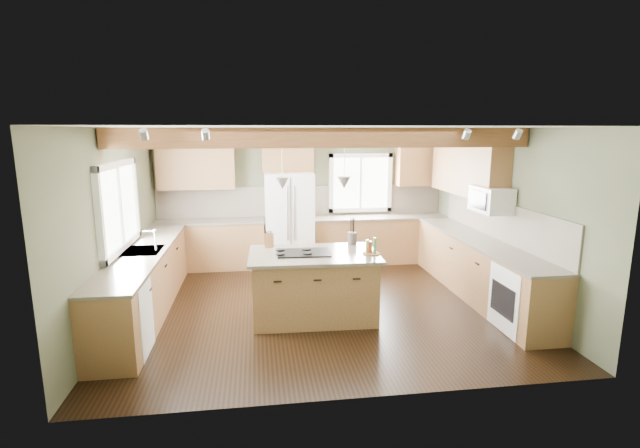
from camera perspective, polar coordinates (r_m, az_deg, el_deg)
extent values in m
plane|color=black|center=(7.04, 0.03, -9.93)|extent=(5.60, 5.60, 0.00)
plane|color=silver|center=(6.56, 0.03, 11.75)|extent=(5.60, 5.60, 0.00)
plane|color=#4A4F38|center=(9.13, -2.14, 3.44)|extent=(5.60, 0.00, 5.60)
plane|color=#4A4F38|center=(6.88, -23.73, -0.12)|extent=(0.00, 5.00, 5.00)
plane|color=#4A4F38|center=(7.58, 21.48, 1.04)|extent=(0.00, 5.00, 5.00)
cube|color=#562E18|center=(6.14, 0.59, 10.57)|extent=(5.55, 0.26, 0.26)
cube|color=#562E18|center=(8.94, -2.14, 11.24)|extent=(5.55, 0.20, 0.10)
cube|color=brown|center=(9.13, -2.13, 2.86)|extent=(5.58, 0.03, 0.58)
cube|color=brown|center=(7.64, 21.15, 0.44)|extent=(0.03, 3.70, 0.58)
cube|color=brown|center=(8.99, -13.34, -2.57)|extent=(2.02, 0.60, 0.88)
cube|color=#51483B|center=(8.90, -13.47, 0.31)|extent=(2.06, 0.64, 0.04)
cube|color=brown|center=(9.27, 7.30, -1.94)|extent=(2.62, 0.60, 0.88)
cube|color=#51483B|center=(9.17, 7.37, 0.85)|extent=(2.66, 0.64, 0.04)
cube|color=brown|center=(7.06, -20.71, -6.83)|extent=(0.60, 3.70, 0.88)
cube|color=#51483B|center=(6.94, -20.98, -3.21)|extent=(0.64, 3.74, 0.04)
cube|color=brown|center=(7.68, 18.87, -5.27)|extent=(0.60, 3.70, 0.88)
cube|color=#51483B|center=(7.56, 19.09, -1.92)|extent=(0.64, 3.74, 0.04)
cube|color=brown|center=(8.91, -15.00, 7.07)|extent=(1.40, 0.35, 0.90)
cube|color=brown|center=(8.85, -4.02, 8.70)|extent=(0.96, 0.35, 0.70)
cube|color=brown|center=(8.22, 17.68, 6.60)|extent=(0.35, 2.20, 0.90)
cube|color=brown|center=(9.41, 12.14, 7.41)|extent=(0.90, 0.35, 0.90)
cube|color=white|center=(6.88, -23.63, 2.01)|extent=(0.04, 1.60, 1.05)
cube|color=white|center=(9.26, 4.98, 5.07)|extent=(1.10, 0.04, 1.00)
cube|color=#262628|center=(6.94, -20.98, -3.17)|extent=(0.50, 0.65, 0.03)
cylinder|color=#B2B2B7|center=(6.86, -19.60, -1.97)|extent=(0.02, 0.02, 0.28)
cube|color=white|center=(5.88, -23.38, -10.80)|extent=(0.60, 0.60, 0.84)
cube|color=white|center=(6.60, 23.86, -8.42)|extent=(0.60, 0.72, 0.84)
cube|color=white|center=(7.40, 20.32, 2.84)|extent=(0.40, 0.70, 0.38)
cone|color=#B2B2B7|center=(6.13, -4.65, 5.00)|extent=(0.18, 0.18, 0.16)
cone|color=#B2B2B7|center=(6.21, 2.99, 5.10)|extent=(0.18, 0.18, 0.16)
cube|color=white|center=(8.80, -3.82, 0.47)|extent=(0.90, 0.74, 1.80)
cube|color=brown|center=(6.47, -0.77, -7.71)|extent=(1.68, 1.06, 0.88)
cube|color=#51483B|center=(6.34, -0.79, -3.78)|extent=(1.79, 1.17, 0.04)
cube|color=black|center=(6.32, -2.03, -3.55)|extent=(0.73, 0.50, 0.02)
cube|color=brown|center=(6.67, -6.27, -2.03)|extent=(0.14, 0.11, 0.20)
cylinder|color=#3D3730|center=(6.82, 3.99, -1.77)|extent=(0.16, 0.16, 0.18)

